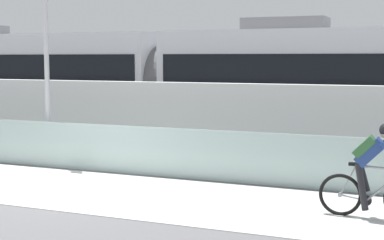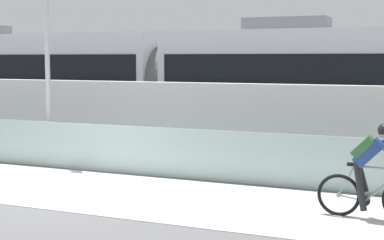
% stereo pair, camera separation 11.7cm
% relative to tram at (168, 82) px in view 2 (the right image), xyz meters
% --- Properties ---
extents(ground_plane, '(200.00, 200.00, 0.00)m').
position_rel_tram_xyz_m(ground_plane, '(1.00, -6.85, -1.89)').
color(ground_plane, slate).
extents(bike_path_deck, '(32.00, 3.20, 0.01)m').
position_rel_tram_xyz_m(bike_path_deck, '(1.00, -6.85, -1.89)').
color(bike_path_deck, silver).
rests_on(bike_path_deck, ground).
extents(glass_parapet, '(32.00, 0.05, 1.11)m').
position_rel_tram_xyz_m(glass_parapet, '(1.00, -5.00, -1.34)').
color(glass_parapet, '#ADC6C1').
rests_on(glass_parapet, ground).
extents(concrete_barrier_wall, '(32.00, 0.36, 2.04)m').
position_rel_tram_xyz_m(concrete_barrier_wall, '(1.00, -3.20, -0.87)').
color(concrete_barrier_wall, silver).
rests_on(concrete_barrier_wall, ground).
extents(tram_rail_near, '(32.00, 0.08, 0.01)m').
position_rel_tram_xyz_m(tram_rail_near, '(1.00, -0.72, -1.89)').
color(tram_rail_near, '#595654').
rests_on(tram_rail_near, ground).
extents(tram_rail_far, '(32.00, 0.08, 0.01)m').
position_rel_tram_xyz_m(tram_rail_far, '(1.00, 0.72, -1.89)').
color(tram_rail_far, '#595654').
rests_on(tram_rail_far, ground).
extents(tram, '(22.56, 2.54, 3.81)m').
position_rel_tram_xyz_m(tram, '(0.00, 0.00, 0.00)').
color(tram, silver).
rests_on(tram, ground).
extents(cyclist_on_bike, '(1.77, 0.58, 1.61)m').
position_rel_tram_xyz_m(cyclist_on_bike, '(6.93, -6.85, -1.09)').
color(cyclist_on_bike, black).
rests_on(cyclist_on_bike, ground).
extents(lamp_post_antenna, '(0.28, 0.28, 5.20)m').
position_rel_tram_xyz_m(lamp_post_antenna, '(-1.08, -4.70, 1.40)').
color(lamp_post_antenna, gray).
rests_on(lamp_post_antenna, ground).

